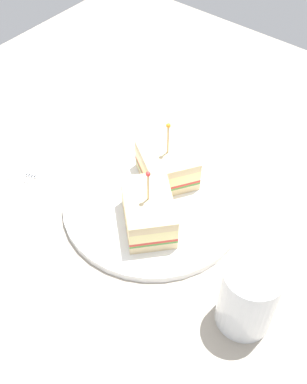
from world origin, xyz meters
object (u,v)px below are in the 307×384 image
(fork, at_px, (39,164))
(sandwich_half_front, at_px, (167,165))
(plate, at_px, (154,203))
(knife, at_px, (23,158))
(sandwich_half_back, at_px, (149,212))
(drink_glass, at_px, (248,298))

(fork, bearing_deg, sandwich_half_front, 28.30)
(plate, bearing_deg, knife, -166.58)
(sandwich_half_back, distance_m, drink_glass, 0.19)
(sandwich_half_front, xyz_separation_m, drink_glass, (0.23, -0.13, 0.01))
(plate, bearing_deg, sandwich_half_back, -60.03)
(plate, relative_size, fork, 2.43)
(drink_glass, distance_m, knife, 0.46)
(plate, xyz_separation_m, sandwich_half_back, (0.02, -0.04, 0.03))
(sandwich_half_back, relative_size, fork, 1.04)
(drink_glass, relative_size, fork, 0.91)
(sandwich_half_back, distance_m, knife, 0.27)
(drink_glass, height_order, knife, drink_glass)
(sandwich_half_front, bearing_deg, drink_glass, -29.92)
(sandwich_half_front, height_order, fork, sandwich_half_front)
(sandwich_half_front, height_order, sandwich_half_back, same)
(sandwich_half_front, bearing_deg, fork, -151.70)
(drink_glass, distance_m, fork, 0.43)
(sandwich_half_back, relative_size, drink_glass, 1.15)
(plate, xyz_separation_m, fork, (-0.21, -0.05, -0.00))
(drink_glass, xyz_separation_m, knife, (-0.46, 0.02, -0.05))
(fork, bearing_deg, plate, 13.64)
(plate, distance_m, sandwich_half_back, 0.06)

